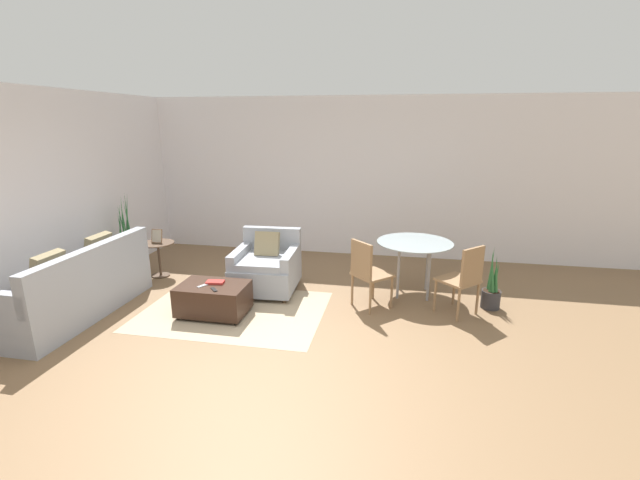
{
  "coord_description": "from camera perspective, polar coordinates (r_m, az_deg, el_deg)",
  "views": [
    {
      "loc": [
        1.35,
        -3.68,
        2.33
      ],
      "look_at": [
        0.27,
        1.89,
        0.75
      ],
      "focal_mm": 24.0,
      "sensor_mm": 36.0,
      "label": 1
    }
  ],
  "objects": [
    {
      "name": "picture_frame",
      "position": [
        6.96,
        -20.93,
        0.49
      ],
      "size": [
        0.17,
        0.07,
        0.21
      ],
      "color": "#8C6647",
      "rests_on": "side_table"
    },
    {
      "name": "potted_plant",
      "position": [
        7.28,
        -24.21,
        -1.89
      ],
      "size": [
        0.34,
        0.34,
        1.32
      ],
      "color": "#333338",
      "rests_on": "ground_plane"
    },
    {
      "name": "dining_table",
      "position": [
        5.95,
        12.48,
        -1.12
      ],
      "size": [
        1.02,
        1.02,
        0.75
      ],
      "color": "#99A8AD",
      "rests_on": "ground_plane"
    },
    {
      "name": "wall_back",
      "position": [
        7.63,
        0.7,
        8.36
      ],
      "size": [
        12.0,
        0.06,
        2.75
      ],
      "color": "white",
      "rests_on": "ground_plane"
    },
    {
      "name": "armchair",
      "position": [
        6.1,
        -7.16,
        -3.61
      ],
      "size": [
        0.89,
        0.95,
        0.84
      ],
      "color": "#999EA8",
      "rests_on": "ground_plane"
    },
    {
      "name": "dining_chair_near_left",
      "position": [
        5.44,
        6.32,
        -3.98
      ],
      "size": [
        0.59,
        0.59,
        0.9
      ],
      "color": "#93704C",
      "rests_on": "ground_plane"
    },
    {
      "name": "dining_chair_near_right",
      "position": [
        5.49,
        18.67,
        -4.57
      ],
      "size": [
        0.59,
        0.59,
        0.9
      ],
      "color": "#93704C",
      "rests_on": "ground_plane"
    },
    {
      "name": "tv_remote_secondary",
      "position": [
        5.42,
        -15.26,
        -5.85
      ],
      "size": [
        0.12,
        0.17,
        0.01
      ],
      "color": "#B7B7BC",
      "rests_on": "ottoman"
    },
    {
      "name": "ground_plane",
      "position": [
        4.56,
        -8.13,
        -15.31
      ],
      "size": [
        20.0,
        20.0,
        0.0
      ],
      "primitive_type": "plane",
      "color": "brown"
    },
    {
      "name": "potted_plant_small",
      "position": [
        5.94,
        21.89,
        -6.36
      ],
      "size": [
        0.24,
        0.24,
        0.81
      ],
      "color": "#333338",
      "rests_on": "ground_plane"
    },
    {
      "name": "tv_remote_primary",
      "position": [
        5.26,
        -13.96,
        -6.42
      ],
      "size": [
        0.12,
        0.13,
        0.01
      ],
      "color": "black",
      "rests_on": "ottoman"
    },
    {
      "name": "wall_left",
      "position": [
        6.92,
        -29.74,
        5.59
      ],
      "size": [
        0.06,
        12.0,
        2.75
      ],
      "color": "white",
      "rests_on": "ground_plane"
    },
    {
      "name": "ottoman",
      "position": [
        5.5,
        -14.01,
        -7.53
      ],
      "size": [
        0.83,
        0.56,
        0.4
      ],
      "color": "#382319",
      "rests_on": "ground_plane"
    },
    {
      "name": "area_rug",
      "position": [
        5.62,
        -11.43,
        -9.23
      ],
      "size": [
        2.28,
        1.64,
        0.01
      ],
      "color": "tan",
      "rests_on": "ground_plane"
    },
    {
      "name": "couch",
      "position": [
        6.11,
        -29.98,
        -5.94
      ],
      "size": [
        0.89,
        2.06,
        0.92
      ],
      "color": "#999EA8",
      "rests_on": "ground_plane"
    },
    {
      "name": "side_table",
      "position": [
        7.03,
        -20.72,
        -1.55
      ],
      "size": [
        0.49,
        0.49,
        0.54
      ],
      "color": "#4C3828",
      "rests_on": "ground_plane"
    },
    {
      "name": "book_stack",
      "position": [
        5.46,
        -13.79,
        -5.49
      ],
      "size": [
        0.23,
        0.15,
        0.03
      ],
      "color": "#B72D28",
      "rests_on": "ottoman"
    }
  ]
}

